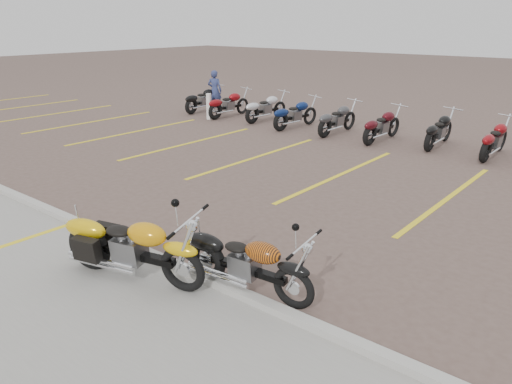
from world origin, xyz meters
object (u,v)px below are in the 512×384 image
(yellow_cruiser, at_px, (131,249))
(person_a, at_px, (215,91))
(bollard, at_px, (209,106))
(flame_cruiser, at_px, (245,265))

(yellow_cruiser, xyz_separation_m, person_a, (-9.23, 11.40, 0.35))
(person_a, height_order, bollard, person_a)
(yellow_cruiser, height_order, bollard, bollard)
(flame_cruiser, xyz_separation_m, bollard, (-9.57, 9.04, 0.07))
(flame_cruiser, xyz_separation_m, person_a, (-10.77, 10.63, 0.41))
(person_a, relative_size, bollard, 1.69)
(yellow_cruiser, height_order, flame_cruiser, yellow_cruiser)
(person_a, bearing_deg, bollard, 106.59)
(flame_cruiser, bearing_deg, person_a, 130.25)
(flame_cruiser, bearing_deg, bollard, 131.50)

